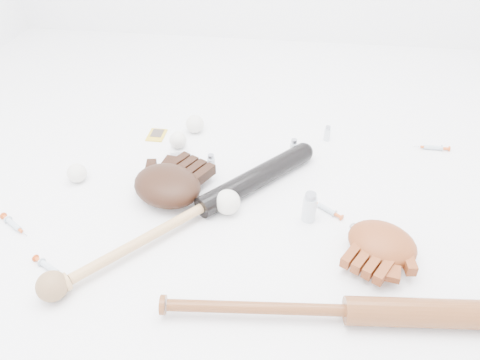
# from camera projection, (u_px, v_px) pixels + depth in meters

# --- Properties ---
(bat_dark) EXTENTS (0.70, 0.79, 0.07)m
(bat_dark) POSITION_uv_depth(u_px,v_px,m) (204.00, 207.00, 1.48)
(bat_dark) COLOR black
(bat_dark) RESTS_ON ground
(bat_wood) EXTENTS (1.00, 0.17, 0.07)m
(bat_wood) POSITION_uv_depth(u_px,v_px,m) (349.00, 311.00, 1.16)
(bat_wood) COLOR brown
(bat_wood) RESTS_ON ground
(glove_dark) EXTENTS (0.38, 0.38, 0.10)m
(glove_dark) POSITION_uv_depth(u_px,v_px,m) (167.00, 185.00, 1.54)
(glove_dark) COLOR black
(glove_dark) RESTS_ON ground
(glove_tan) EXTENTS (0.33, 0.33, 0.09)m
(glove_tan) POSITION_uv_depth(u_px,v_px,m) (382.00, 243.00, 1.34)
(glove_tan) COLOR brown
(glove_tan) RESTS_ON ground
(trading_card) EXTENTS (0.07, 0.09, 0.01)m
(trading_card) POSITION_uv_depth(u_px,v_px,m) (157.00, 135.00, 1.88)
(trading_card) COLOR gold
(trading_card) RESTS_ON ground
(pedestal) EXTENTS (0.08, 0.08, 0.04)m
(pedestal) POSITION_uv_depth(u_px,v_px,m) (179.00, 151.00, 1.76)
(pedestal) COLOR white
(pedestal) RESTS_ON ground
(baseball_on_pedestal) EXTENTS (0.06, 0.06, 0.06)m
(baseball_on_pedestal) POSITION_uv_depth(u_px,v_px,m) (178.00, 140.00, 1.73)
(baseball_on_pedestal) COLOR silver
(baseball_on_pedestal) RESTS_ON pedestal
(baseball_left) EXTENTS (0.07, 0.07, 0.07)m
(baseball_left) POSITION_uv_depth(u_px,v_px,m) (77.00, 173.00, 1.62)
(baseball_left) COLOR silver
(baseball_left) RESTS_ON ground
(baseball_upper) EXTENTS (0.07, 0.07, 0.07)m
(baseball_upper) POSITION_uv_depth(u_px,v_px,m) (195.00, 124.00, 1.88)
(baseball_upper) COLOR silver
(baseball_upper) RESTS_ON ground
(baseball_mid) EXTENTS (0.08, 0.08, 0.08)m
(baseball_mid) POSITION_uv_depth(u_px,v_px,m) (228.00, 202.00, 1.49)
(baseball_mid) COLOR silver
(baseball_mid) RESTS_ON ground
(baseball_aged) EXTENTS (0.08, 0.08, 0.08)m
(baseball_aged) POSITION_uv_depth(u_px,v_px,m) (52.00, 286.00, 1.22)
(baseball_aged) COLOR olive
(baseball_aged) RESTS_ON ground
(syringe_0) EXTENTS (0.15, 0.11, 0.02)m
(syringe_0) POSITION_uv_depth(u_px,v_px,m) (14.00, 225.00, 1.45)
(syringe_0) COLOR #ADBCC6
(syringe_0) RESTS_ON ground
(syringe_1) EXTENTS (0.13, 0.11, 0.02)m
(syringe_1) POSITION_uv_depth(u_px,v_px,m) (326.00, 209.00, 1.51)
(syringe_1) COLOR #ADBCC6
(syringe_1) RESTS_ON ground
(syringe_2) EXTENTS (0.13, 0.09, 0.02)m
(syringe_2) POSITION_uv_depth(u_px,v_px,m) (273.00, 176.00, 1.65)
(syringe_2) COLOR #ADBCC6
(syringe_2) RESTS_ON ground
(syringe_3) EXTENTS (0.09, 0.14, 0.02)m
(syringe_3) POSITION_uv_depth(u_px,v_px,m) (363.00, 238.00, 1.40)
(syringe_3) COLOR #ADBCC6
(syringe_3) RESTS_ON ground
(syringe_4) EXTENTS (0.15, 0.03, 0.02)m
(syringe_4) POSITION_uv_depth(u_px,v_px,m) (433.00, 148.00, 1.80)
(syringe_4) COLOR #ADBCC6
(syringe_4) RESTS_ON ground
(syringe_5) EXTENTS (0.15, 0.09, 0.02)m
(syringe_5) POSITION_uv_depth(u_px,v_px,m) (49.00, 267.00, 1.31)
(syringe_5) COLOR #ADBCC6
(syringe_5) RESTS_ON ground
(vial_0) EXTENTS (0.02, 0.02, 0.06)m
(vial_0) POSITION_uv_depth(u_px,v_px,m) (327.00, 133.00, 1.84)
(vial_0) COLOR silver
(vial_0) RESTS_ON ground
(vial_1) EXTENTS (0.03, 0.03, 0.07)m
(vial_1) POSITION_uv_depth(u_px,v_px,m) (294.00, 148.00, 1.75)
(vial_1) COLOR silver
(vial_1) RESTS_ON ground
(vial_2) EXTENTS (0.03, 0.03, 0.07)m
(vial_2) POSITION_uv_depth(u_px,v_px,m) (211.00, 163.00, 1.67)
(vial_2) COLOR silver
(vial_2) RESTS_ON ground
(vial_3) EXTENTS (0.04, 0.04, 0.10)m
(vial_3) POSITION_uv_depth(u_px,v_px,m) (310.00, 207.00, 1.45)
(vial_3) COLOR silver
(vial_3) RESTS_ON ground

